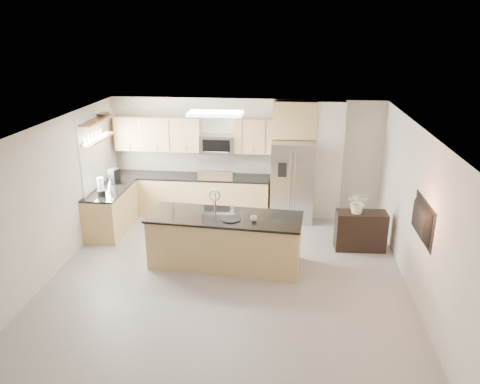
# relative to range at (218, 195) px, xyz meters

# --- Properties ---
(floor) EXTENTS (6.50, 6.50, 0.00)m
(floor) POSITION_rel_range_xyz_m (0.60, -2.92, -0.47)
(floor) COLOR gray
(floor) RESTS_ON ground
(ceiling) EXTENTS (6.00, 6.50, 0.02)m
(ceiling) POSITION_rel_range_xyz_m (0.60, -2.92, 2.13)
(ceiling) COLOR white
(ceiling) RESTS_ON wall_back
(wall_back) EXTENTS (6.00, 0.02, 2.60)m
(wall_back) POSITION_rel_range_xyz_m (0.60, 0.33, 0.83)
(wall_back) COLOR beige
(wall_back) RESTS_ON floor
(wall_front) EXTENTS (6.00, 0.02, 2.60)m
(wall_front) POSITION_rel_range_xyz_m (0.60, -6.17, 0.83)
(wall_front) COLOR beige
(wall_front) RESTS_ON floor
(wall_left) EXTENTS (0.02, 6.50, 2.60)m
(wall_left) POSITION_rel_range_xyz_m (-2.40, -2.92, 0.83)
(wall_left) COLOR beige
(wall_left) RESTS_ON floor
(wall_right) EXTENTS (0.02, 6.50, 2.60)m
(wall_right) POSITION_rel_range_xyz_m (3.60, -2.92, 0.83)
(wall_right) COLOR beige
(wall_right) RESTS_ON floor
(back_counter) EXTENTS (3.55, 0.66, 1.44)m
(back_counter) POSITION_rel_range_xyz_m (-0.63, 0.01, -0.00)
(back_counter) COLOR tan
(back_counter) RESTS_ON floor
(left_counter) EXTENTS (0.66, 1.50, 0.92)m
(left_counter) POSITION_rel_range_xyz_m (-2.07, -1.07, -0.01)
(left_counter) COLOR tan
(left_counter) RESTS_ON floor
(range) EXTENTS (0.76, 0.64, 1.14)m
(range) POSITION_rel_range_xyz_m (0.00, 0.00, 0.00)
(range) COLOR black
(range) RESTS_ON floor
(upper_cabinets) EXTENTS (3.50, 0.33, 0.75)m
(upper_cabinets) POSITION_rel_range_xyz_m (-0.70, 0.16, 1.35)
(upper_cabinets) COLOR tan
(upper_cabinets) RESTS_ON wall_back
(microwave) EXTENTS (0.76, 0.40, 0.40)m
(microwave) POSITION_rel_range_xyz_m (0.00, 0.12, 1.16)
(microwave) COLOR #AAAAAC
(microwave) RESTS_ON upper_cabinets
(refrigerator) EXTENTS (0.92, 0.78, 1.78)m
(refrigerator) POSITION_rel_range_xyz_m (1.66, -0.05, 0.42)
(refrigerator) COLOR #AAAAAC
(refrigerator) RESTS_ON floor
(partition_column) EXTENTS (0.60, 0.30, 2.60)m
(partition_column) POSITION_rel_range_xyz_m (2.42, 0.18, 0.83)
(partition_column) COLOR silver
(partition_column) RESTS_ON floor
(window) EXTENTS (0.04, 1.15, 1.65)m
(window) POSITION_rel_range_xyz_m (-2.38, -1.07, 1.18)
(window) COLOR white
(window) RESTS_ON wall_left
(shelf_lower) EXTENTS (0.30, 1.20, 0.04)m
(shelf_lower) POSITION_rel_range_xyz_m (-2.25, -0.97, 1.48)
(shelf_lower) COLOR brown
(shelf_lower) RESTS_ON wall_left
(shelf_upper) EXTENTS (0.30, 1.20, 0.04)m
(shelf_upper) POSITION_rel_range_xyz_m (-2.25, -0.97, 1.85)
(shelf_upper) COLOR brown
(shelf_upper) RESTS_ON wall_left
(ceiling_fixture) EXTENTS (1.00, 0.50, 0.06)m
(ceiling_fixture) POSITION_rel_range_xyz_m (0.20, -1.32, 2.09)
(ceiling_fixture) COLOR white
(ceiling_fixture) RESTS_ON ceiling
(island) EXTENTS (2.76, 1.16, 1.36)m
(island) POSITION_rel_range_xyz_m (0.49, -2.28, -0.00)
(island) COLOR tan
(island) RESTS_ON floor
(credenza) EXTENTS (0.97, 0.44, 0.76)m
(credenza) POSITION_rel_range_xyz_m (2.98, -1.41, -0.09)
(credenza) COLOR black
(credenza) RESTS_ON floor
(cup) EXTENTS (0.15, 0.15, 0.09)m
(cup) POSITION_rel_range_xyz_m (1.01, -2.45, 0.51)
(cup) COLOR silver
(cup) RESTS_ON island
(platter) EXTENTS (0.42, 0.42, 0.02)m
(platter) POSITION_rel_range_xyz_m (0.61, -2.43, 0.47)
(platter) COLOR black
(platter) RESTS_ON island
(blender) EXTENTS (0.16, 0.16, 0.37)m
(blender) POSITION_rel_range_xyz_m (-2.07, -1.47, 0.61)
(blender) COLOR black
(blender) RESTS_ON left_counter
(kettle) EXTENTS (0.20, 0.20, 0.25)m
(kettle) POSITION_rel_range_xyz_m (-2.02, -1.12, 0.56)
(kettle) COLOR #AAAAAC
(kettle) RESTS_ON left_counter
(coffee_maker) EXTENTS (0.22, 0.25, 0.31)m
(coffee_maker) POSITION_rel_range_xyz_m (-2.09, -0.70, 0.60)
(coffee_maker) COLOR black
(coffee_maker) RESTS_ON left_counter
(bowl) EXTENTS (0.38, 0.38, 0.09)m
(bowl) POSITION_rel_range_xyz_m (-2.25, -0.60, 1.91)
(bowl) COLOR #AAAAAC
(bowl) RESTS_ON shelf_upper
(flower_vase) EXTENTS (0.59, 0.52, 0.63)m
(flower_vase) POSITION_rel_range_xyz_m (2.89, -1.45, 0.60)
(flower_vase) COLOR white
(flower_vase) RESTS_ON credenza
(television) EXTENTS (0.14, 1.08, 0.62)m
(television) POSITION_rel_range_xyz_m (3.51, -3.12, 0.88)
(television) COLOR black
(television) RESTS_ON wall_right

